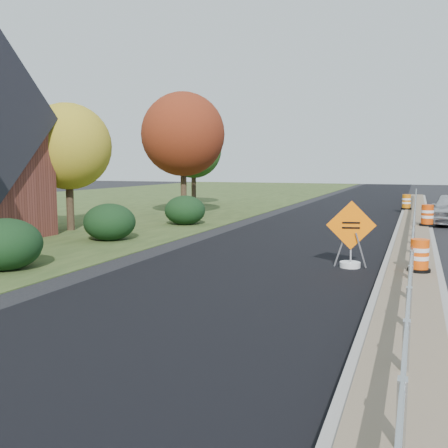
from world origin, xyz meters
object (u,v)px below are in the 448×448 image
(barrel_median_mid, at_px, (427,216))
(barrel_median_far, at_px, (406,202))
(caution_sign, at_px, (350,251))
(barrel_median_near, at_px, (419,256))

(barrel_median_mid, relative_size, barrel_median_far, 1.03)
(caution_sign, distance_m, barrel_median_near, 2.14)
(barrel_median_mid, bearing_deg, caution_sign, -102.70)
(barrel_median_near, height_order, barrel_median_mid, barrel_median_mid)
(barrel_median_mid, xyz_separation_m, barrel_median_far, (-1.10, 9.21, -0.01))
(barrel_median_near, xyz_separation_m, barrel_median_far, (-0.74, 20.25, 0.05))
(caution_sign, xyz_separation_m, barrel_median_near, (1.90, -0.98, 0.14))
(barrel_median_near, distance_m, barrel_median_mid, 11.04)
(caution_sign, xyz_separation_m, barrel_median_far, (1.16, 19.26, 0.18))
(barrel_median_near, relative_size, barrel_median_far, 0.90)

